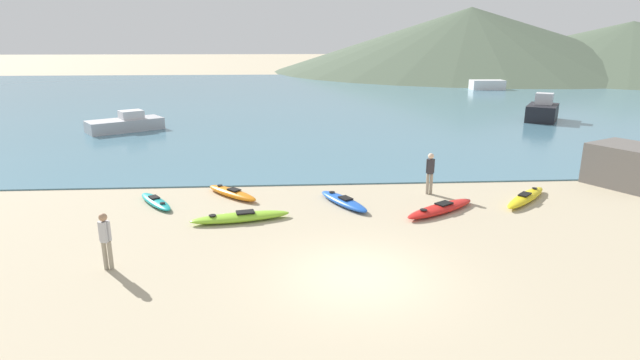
% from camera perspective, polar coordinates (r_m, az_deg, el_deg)
% --- Properties ---
extents(ground_plane, '(400.00, 400.00, 0.00)m').
position_cam_1_polar(ground_plane, '(14.06, 4.52, -10.88)').
color(ground_plane, tan).
extents(bay_water, '(160.00, 70.00, 0.06)m').
position_cam_1_polar(bay_water, '(56.69, -1.75, 9.52)').
color(bay_water, teal).
rests_on(bay_water, ground_plane).
extents(far_hill_left, '(77.44, 77.44, 12.22)m').
position_cam_1_polar(far_hill_left, '(106.90, 16.71, 15.15)').
color(far_hill_left, '#4C5B47').
rests_on(far_hill_left, ground_plane).
extents(far_hill_midleft, '(71.88, 71.88, 6.11)m').
position_cam_1_polar(far_hill_midleft, '(110.95, 31.26, 11.98)').
color(far_hill_midleft, '#4C5B47').
rests_on(far_hill_midleft, ground_plane).
extents(far_hill_midright, '(78.94, 78.94, 9.41)m').
position_cam_1_polar(far_hill_midright, '(113.79, 31.88, 12.78)').
color(far_hill_midright, '#4C5B47').
rests_on(far_hill_midright, ground_plane).
extents(kayak_on_sand_0, '(3.63, 1.45, 0.35)m').
position_cam_1_polar(kayak_on_sand_0, '(18.13, -9.08, -4.20)').
color(kayak_on_sand_0, '#8CCC2D').
rests_on(kayak_on_sand_0, ground_plane).
extents(kayak_on_sand_1, '(2.94, 2.96, 0.36)m').
position_cam_1_polar(kayak_on_sand_1, '(21.71, 22.46, -1.85)').
color(kayak_on_sand_1, yellow).
rests_on(kayak_on_sand_1, ground_plane).
extents(kayak_on_sand_2, '(3.35, 2.58, 0.34)m').
position_cam_1_polar(kayak_on_sand_2, '(19.35, 13.62, -3.18)').
color(kayak_on_sand_2, red).
rests_on(kayak_on_sand_2, ground_plane).
extents(kayak_on_sand_3, '(2.00, 2.55, 0.29)m').
position_cam_1_polar(kayak_on_sand_3, '(20.73, -18.27, -2.34)').
color(kayak_on_sand_3, teal).
rests_on(kayak_on_sand_3, ground_plane).
extents(kayak_on_sand_4, '(2.01, 2.97, 0.34)m').
position_cam_1_polar(kayak_on_sand_4, '(19.66, 2.69, -2.42)').
color(kayak_on_sand_4, blue).
rests_on(kayak_on_sand_4, ground_plane).
extents(kayak_on_sand_5, '(2.52, 2.60, 0.36)m').
position_cam_1_polar(kayak_on_sand_5, '(20.97, -10.03, -1.46)').
color(kayak_on_sand_5, orange).
rests_on(kayak_on_sand_5, ground_plane).
extents(person_near_foreground, '(0.34, 0.28, 1.68)m').
position_cam_1_polar(person_near_foreground, '(15.24, -23.32, -6.07)').
color(person_near_foreground, gray).
rests_on(person_near_foreground, ground_plane).
extents(person_near_waterline, '(0.36, 0.24, 1.75)m').
position_cam_1_polar(person_near_waterline, '(21.27, 12.47, 1.03)').
color(person_near_waterline, gray).
rests_on(person_near_waterline, ground_plane).
extents(moored_boat_0, '(4.17, 2.26, 1.15)m').
position_cam_1_polar(moored_boat_0, '(67.91, 18.56, 10.29)').
color(moored_boat_0, white).
rests_on(moored_boat_0, bay_water).
extents(moored_boat_1, '(5.26, 4.50, 1.39)m').
position_cam_1_polar(moored_boat_1, '(37.73, -21.32, 6.01)').
color(moored_boat_1, '#B2B2B7').
rests_on(moored_boat_1, bay_water).
extents(moored_boat_2, '(3.78, 4.29, 2.12)m').
position_cam_1_polar(moored_boat_2, '(43.27, 24.07, 7.20)').
color(moored_boat_2, black).
rests_on(moored_boat_2, bay_water).
extents(shoreline_rock, '(3.63, 3.80, 1.82)m').
position_cam_1_polar(shoreline_rock, '(25.90, 31.89, 1.40)').
color(shoreline_rock, '#605B56').
rests_on(shoreline_rock, ground_plane).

